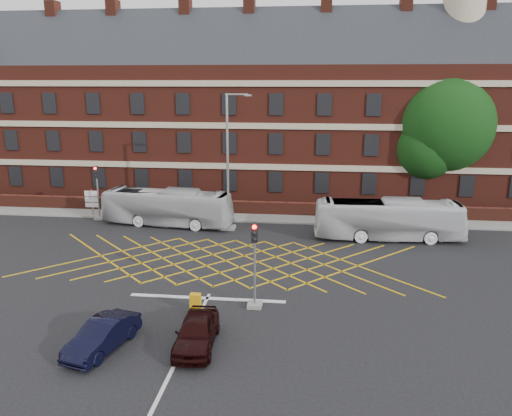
# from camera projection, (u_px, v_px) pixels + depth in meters

# --- Properties ---
(ground) EXTENTS (120.00, 120.00, 0.00)m
(ground) POSITION_uv_depth(u_px,v_px,m) (220.00, 273.00, 28.72)
(ground) COLOR black
(ground) RESTS_ON ground
(victorian_building) EXTENTS (51.00, 12.17, 20.40)m
(victorian_building) POSITION_uv_depth(u_px,v_px,m) (263.00, 112.00, 47.91)
(victorian_building) COLOR #592017
(victorian_building) RESTS_ON ground
(boundary_wall) EXTENTS (56.00, 0.50, 1.10)m
(boundary_wall) POSITION_uv_depth(u_px,v_px,m) (248.00, 208.00, 41.09)
(boundary_wall) COLOR #512015
(boundary_wall) RESTS_ON ground
(far_pavement) EXTENTS (60.00, 3.00, 0.12)m
(far_pavement) POSITION_uv_depth(u_px,v_px,m) (247.00, 217.00, 40.25)
(far_pavement) COLOR slate
(far_pavement) RESTS_ON ground
(box_junction_hatching) EXTENTS (8.22, 8.22, 0.02)m
(box_junction_hatching) POSITION_uv_depth(u_px,v_px,m) (226.00, 261.00, 30.64)
(box_junction_hatching) COLOR #CC990C
(box_junction_hatching) RESTS_ON ground
(stop_line) EXTENTS (8.00, 0.30, 0.02)m
(stop_line) POSITION_uv_depth(u_px,v_px,m) (207.00, 298.00, 25.35)
(stop_line) COLOR silver
(stop_line) RESTS_ON ground
(centre_line) EXTENTS (0.15, 14.00, 0.02)m
(centre_line) POSITION_uv_depth(u_px,v_px,m) (172.00, 370.00, 19.09)
(centre_line) COLOR silver
(centre_line) RESTS_ON ground
(bus_left) EXTENTS (10.20, 3.60, 2.78)m
(bus_left) POSITION_uv_depth(u_px,v_px,m) (167.00, 207.00, 37.90)
(bus_left) COLOR #BDBCC1
(bus_left) RESTS_ON ground
(bus_right) EXTENTS (10.24, 2.76, 2.83)m
(bus_right) POSITION_uv_depth(u_px,v_px,m) (388.00, 219.00, 34.50)
(bus_right) COLOR silver
(bus_right) RESTS_ON ground
(car_navy) EXTENTS (2.21, 4.01, 1.25)m
(car_navy) POSITION_uv_depth(u_px,v_px,m) (102.00, 335.00, 20.42)
(car_navy) COLOR black
(car_navy) RESTS_ON ground
(car_maroon) EXTENTS (1.75, 3.98, 1.33)m
(car_maroon) POSITION_uv_depth(u_px,v_px,m) (197.00, 332.00, 20.64)
(car_maroon) COLOR black
(car_maroon) RESTS_ON ground
(deciduous_tree) EXTENTS (8.52, 8.51, 11.38)m
(deciduous_tree) POSITION_uv_depth(u_px,v_px,m) (442.00, 131.00, 42.51)
(deciduous_tree) COLOR black
(deciduous_tree) RESTS_ON ground
(traffic_light_near) EXTENTS (0.70, 0.70, 4.27)m
(traffic_light_near) POSITION_uv_depth(u_px,v_px,m) (255.00, 273.00, 23.96)
(traffic_light_near) COLOR slate
(traffic_light_near) RESTS_ON ground
(traffic_light_far) EXTENTS (0.70, 0.70, 4.27)m
(traffic_light_far) POSITION_uv_depth(u_px,v_px,m) (98.00, 198.00, 39.38)
(traffic_light_far) COLOR slate
(traffic_light_far) RESTS_ON ground
(street_lamp) EXTENTS (2.25, 1.00, 9.85)m
(street_lamp) POSITION_uv_depth(u_px,v_px,m) (229.00, 183.00, 36.34)
(street_lamp) COLOR slate
(street_lamp) RESTS_ON ground
(direction_signs) EXTENTS (1.10, 0.16, 2.20)m
(direction_signs) POSITION_uv_depth(u_px,v_px,m) (92.00, 200.00, 40.30)
(direction_signs) COLOR gray
(direction_signs) RESTS_ON ground
(utility_cabinet) EXTENTS (0.50, 0.36, 0.94)m
(utility_cabinet) POSITION_uv_depth(u_px,v_px,m) (195.00, 303.00, 23.73)
(utility_cabinet) COLOR #D0940C
(utility_cabinet) RESTS_ON ground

